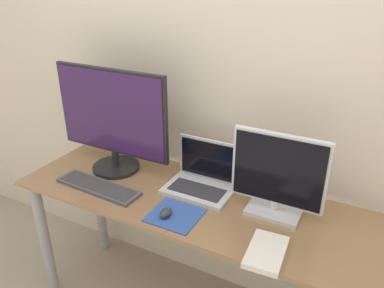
# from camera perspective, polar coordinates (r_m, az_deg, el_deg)

# --- Properties ---
(wall_back) EXTENTS (7.00, 0.05, 2.50)m
(wall_back) POSITION_cam_1_polar(r_m,az_deg,el_deg) (1.86, 4.82, 9.85)
(wall_back) COLOR beige
(wall_back) RESTS_ON ground_plane
(desk) EXTENTS (1.70, 0.57, 0.77)m
(desk) POSITION_cam_1_polar(r_m,az_deg,el_deg) (1.86, -0.29, -12.11)
(desk) COLOR olive
(desk) RESTS_ON ground_plane
(monitor_left) EXTENTS (0.65, 0.25, 0.54)m
(monitor_left) POSITION_cam_1_polar(r_m,az_deg,el_deg) (1.94, -12.10, 3.67)
(monitor_left) COLOR black
(monitor_left) RESTS_ON desk
(monitor_right) EXTENTS (0.40, 0.16, 0.37)m
(monitor_right) POSITION_cam_1_polar(r_m,az_deg,el_deg) (1.62, 12.92, -4.93)
(monitor_right) COLOR silver
(monitor_right) RESTS_ON desk
(laptop) EXTENTS (0.32, 0.23, 0.23)m
(laptop) POSITION_cam_1_polar(r_m,az_deg,el_deg) (1.82, 1.64, -5.06)
(laptop) COLOR silver
(laptop) RESTS_ON desk
(keyboard) EXTENTS (0.45, 0.14, 0.02)m
(keyboard) POSITION_cam_1_polar(r_m,az_deg,el_deg) (1.89, -14.13, -6.33)
(keyboard) COLOR #4C4C51
(keyboard) RESTS_ON desk
(mousepad) EXTENTS (0.21, 0.20, 0.00)m
(mousepad) POSITION_cam_1_polar(r_m,az_deg,el_deg) (1.65, -2.60, -10.78)
(mousepad) COLOR #2D519E
(mousepad) RESTS_ON desk
(mouse) EXTENTS (0.04, 0.07, 0.04)m
(mouse) POSITION_cam_1_polar(r_m,az_deg,el_deg) (1.64, -4.03, -10.38)
(mouse) COLOR #333333
(mouse) RESTS_ON mousepad
(book) EXTENTS (0.15, 0.22, 0.02)m
(book) POSITION_cam_1_polar(r_m,az_deg,el_deg) (1.48, 11.25, -15.83)
(book) COLOR silver
(book) RESTS_ON desk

